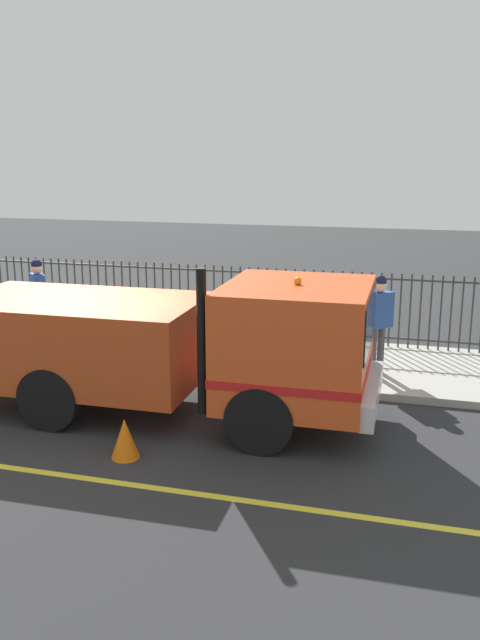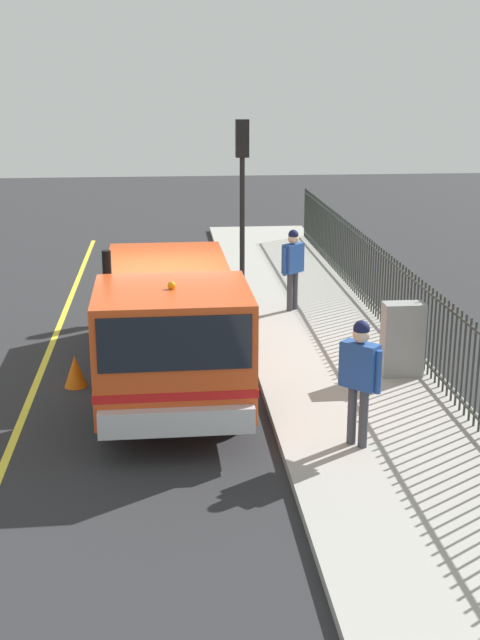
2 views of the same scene
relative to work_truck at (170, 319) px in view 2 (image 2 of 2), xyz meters
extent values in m
plane|color=#2B2B2D|center=(-0.06, 1.35, -1.24)|extent=(58.75, 58.75, 0.00)
cube|color=#A3A099|center=(3.06, 1.35, -1.17)|extent=(3.15, 26.70, 0.13)
cube|color=yellow|center=(-2.32, 1.35, -1.23)|extent=(0.12, 24.03, 0.01)
cube|color=#D84C1E|center=(0.03, -1.71, 0.09)|extent=(2.25, 2.11, 1.70)
cube|color=black|center=(0.03, -1.71, 0.47)|extent=(2.07, 2.15, 0.75)
cube|color=#B8411A|center=(-0.03, 1.79, -0.11)|extent=(2.27, 3.93, 1.30)
cube|color=silver|center=(0.04, -2.83, -0.61)|extent=(2.11, 0.23, 0.36)
cube|color=red|center=(0.03, -1.71, -0.28)|extent=(2.27, 2.13, 0.12)
cylinder|color=black|center=(1.01, -1.38, -0.76)|extent=(0.31, 0.96, 0.96)
cylinder|color=black|center=(-0.96, -1.41, -0.76)|extent=(0.31, 0.96, 0.96)
cylinder|color=black|center=(0.96, 1.81, -0.76)|extent=(0.31, 0.96, 0.96)
cylinder|color=black|center=(-1.01, 1.78, -0.76)|extent=(0.31, 0.96, 0.96)
sphere|color=orange|center=(0.03, -1.71, 1.00)|extent=(0.12, 0.12, 0.12)
cylinder|color=black|center=(-0.95, -0.59, 0.27)|extent=(0.14, 0.14, 2.04)
cube|color=#264C99|center=(2.54, -2.71, 0.07)|extent=(0.53, 0.52, 0.64)
sphere|color=beige|center=(2.54, -2.71, 0.51)|extent=(0.24, 0.24, 0.24)
sphere|color=#14193F|center=(2.54, -2.71, 0.60)|extent=(0.23, 0.23, 0.23)
cylinder|color=#3F3F47|center=(2.60, -2.78, -0.67)|extent=(0.13, 0.13, 0.86)
cylinder|color=#3F3F47|center=(2.47, -2.65, -0.67)|extent=(0.13, 0.13, 0.86)
cylinder|color=#264C99|center=(2.74, -2.91, 0.04)|extent=(0.09, 0.09, 0.61)
cylinder|color=#264C99|center=(2.33, -2.52, 0.04)|extent=(0.09, 0.09, 0.61)
cube|color=#264C99|center=(2.70, 4.23, 0.06)|extent=(0.52, 0.51, 0.63)
sphere|color=beige|center=(2.70, 4.23, 0.49)|extent=(0.23, 0.23, 0.23)
sphere|color=#14193F|center=(2.70, 4.23, 0.57)|extent=(0.22, 0.22, 0.22)
cylinder|color=#3F3F47|center=(2.77, 4.29, -0.68)|extent=(0.13, 0.13, 0.84)
cylinder|color=#3F3F47|center=(2.63, 4.17, -0.68)|extent=(0.13, 0.13, 0.84)
cylinder|color=#264C99|center=(2.91, 4.42, 0.02)|extent=(0.09, 0.09, 0.60)
cylinder|color=#264C99|center=(2.49, 4.04, 0.02)|extent=(0.09, 0.09, 0.60)
cylinder|color=#2D332D|center=(4.40, -2.23, -0.33)|extent=(0.04, 0.04, 1.54)
cylinder|color=#2D332D|center=(4.40, -2.03, -0.33)|extent=(0.04, 0.04, 1.54)
cylinder|color=#2D332D|center=(4.40, -1.83, -0.33)|extent=(0.04, 0.04, 1.54)
cylinder|color=#2D332D|center=(4.40, -1.63, -0.33)|extent=(0.04, 0.04, 1.54)
cylinder|color=#2D332D|center=(4.40, -1.43, -0.33)|extent=(0.04, 0.04, 1.54)
cylinder|color=#2D332D|center=(4.40, -1.23, -0.33)|extent=(0.04, 0.04, 1.54)
cylinder|color=#2D332D|center=(4.40, -1.03, -0.33)|extent=(0.04, 0.04, 1.54)
cylinder|color=#2D332D|center=(4.40, -0.84, -0.33)|extent=(0.04, 0.04, 1.54)
cylinder|color=#2D332D|center=(4.40, -0.64, -0.33)|extent=(0.04, 0.04, 1.54)
cylinder|color=#2D332D|center=(4.40, -0.44, -0.33)|extent=(0.04, 0.04, 1.54)
cylinder|color=#2D332D|center=(4.40, -0.24, -0.33)|extent=(0.04, 0.04, 1.54)
cylinder|color=#2D332D|center=(4.40, -0.04, -0.33)|extent=(0.04, 0.04, 1.54)
cylinder|color=#2D332D|center=(4.40, 0.16, -0.33)|extent=(0.04, 0.04, 1.54)
cylinder|color=#2D332D|center=(4.40, 0.36, -0.33)|extent=(0.04, 0.04, 1.54)
cylinder|color=#2D332D|center=(4.40, 0.56, -0.33)|extent=(0.04, 0.04, 1.54)
cylinder|color=#2D332D|center=(4.40, 0.76, -0.33)|extent=(0.04, 0.04, 1.54)
cylinder|color=#2D332D|center=(4.40, 0.96, -0.33)|extent=(0.04, 0.04, 1.54)
cylinder|color=#2D332D|center=(4.40, 1.16, -0.33)|extent=(0.04, 0.04, 1.54)
cylinder|color=#2D332D|center=(4.40, 1.35, -0.33)|extent=(0.04, 0.04, 1.54)
cylinder|color=#2D332D|center=(4.40, 1.55, -0.33)|extent=(0.04, 0.04, 1.54)
cylinder|color=#2D332D|center=(4.40, 1.75, -0.33)|extent=(0.04, 0.04, 1.54)
cylinder|color=#2D332D|center=(4.40, 1.95, -0.33)|extent=(0.04, 0.04, 1.54)
cylinder|color=#2D332D|center=(4.40, 2.15, -0.33)|extent=(0.04, 0.04, 1.54)
cylinder|color=#2D332D|center=(4.40, 2.35, -0.33)|extent=(0.04, 0.04, 1.54)
cylinder|color=#2D332D|center=(4.40, 2.55, -0.33)|extent=(0.04, 0.04, 1.54)
cylinder|color=#2D332D|center=(4.40, 2.75, -0.33)|extent=(0.04, 0.04, 1.54)
cylinder|color=#2D332D|center=(4.40, 2.95, -0.33)|extent=(0.04, 0.04, 1.54)
cylinder|color=#2D332D|center=(4.40, 3.15, -0.33)|extent=(0.04, 0.04, 1.54)
cylinder|color=#2D332D|center=(4.40, 3.35, -0.33)|extent=(0.04, 0.04, 1.54)
cylinder|color=#2D332D|center=(4.40, 3.55, -0.33)|extent=(0.04, 0.04, 1.54)
cylinder|color=#2D332D|center=(4.40, 3.74, -0.33)|extent=(0.04, 0.04, 1.54)
cylinder|color=#2D332D|center=(4.40, 3.94, -0.33)|extent=(0.04, 0.04, 1.54)
cylinder|color=#2D332D|center=(4.40, 4.14, -0.33)|extent=(0.04, 0.04, 1.54)
cylinder|color=#2D332D|center=(4.40, 4.34, -0.33)|extent=(0.04, 0.04, 1.54)
cylinder|color=#2D332D|center=(4.40, 4.54, -0.33)|extent=(0.04, 0.04, 1.54)
cylinder|color=#2D332D|center=(4.40, 4.74, -0.33)|extent=(0.04, 0.04, 1.54)
cylinder|color=#2D332D|center=(4.40, 4.94, -0.33)|extent=(0.04, 0.04, 1.54)
cylinder|color=#2D332D|center=(4.40, 5.14, -0.33)|extent=(0.04, 0.04, 1.54)
cylinder|color=#2D332D|center=(4.40, 5.34, -0.33)|extent=(0.04, 0.04, 1.54)
cylinder|color=#2D332D|center=(4.40, 5.54, -0.33)|extent=(0.04, 0.04, 1.54)
cylinder|color=#2D332D|center=(4.40, 5.74, -0.33)|extent=(0.04, 0.04, 1.54)
cylinder|color=#2D332D|center=(4.40, 5.93, -0.33)|extent=(0.04, 0.04, 1.54)
cylinder|color=#2D332D|center=(4.40, 6.13, -0.33)|extent=(0.04, 0.04, 1.54)
cylinder|color=#2D332D|center=(4.40, 6.33, -0.33)|extent=(0.04, 0.04, 1.54)
cylinder|color=#2D332D|center=(4.40, 6.53, -0.33)|extent=(0.04, 0.04, 1.54)
cylinder|color=#2D332D|center=(4.40, 6.73, -0.33)|extent=(0.04, 0.04, 1.54)
cylinder|color=#2D332D|center=(4.40, 6.93, -0.33)|extent=(0.04, 0.04, 1.54)
cylinder|color=#2D332D|center=(4.40, 7.13, -0.33)|extent=(0.04, 0.04, 1.54)
cylinder|color=#2D332D|center=(4.40, 7.33, -0.33)|extent=(0.04, 0.04, 1.54)
cylinder|color=#2D332D|center=(4.40, 7.53, -0.33)|extent=(0.04, 0.04, 1.54)
cylinder|color=#2D332D|center=(4.40, 7.73, -0.33)|extent=(0.04, 0.04, 1.54)
cylinder|color=#2D332D|center=(4.40, 7.93, -0.33)|extent=(0.04, 0.04, 1.54)
cylinder|color=#2D332D|center=(4.40, 8.12, -0.33)|extent=(0.04, 0.04, 1.54)
cylinder|color=#2D332D|center=(4.40, 8.32, -0.33)|extent=(0.04, 0.04, 1.54)
cylinder|color=#2D332D|center=(4.40, 8.52, -0.33)|extent=(0.04, 0.04, 1.54)
cylinder|color=#2D332D|center=(4.40, 8.72, -0.33)|extent=(0.04, 0.04, 1.54)
cylinder|color=#2D332D|center=(4.40, 8.92, -0.33)|extent=(0.04, 0.04, 1.54)
cylinder|color=#2D332D|center=(4.40, 9.12, -0.33)|extent=(0.04, 0.04, 1.54)
cylinder|color=#2D332D|center=(4.40, 9.32, -0.33)|extent=(0.04, 0.04, 1.54)
cylinder|color=#2D332D|center=(4.40, 9.52, -0.33)|extent=(0.04, 0.04, 1.54)
cylinder|color=#2D332D|center=(4.40, 9.72, -0.33)|extent=(0.04, 0.04, 1.54)
cylinder|color=#2D332D|center=(4.40, 9.92, -0.33)|extent=(0.04, 0.04, 1.54)
cylinder|color=#2D332D|center=(4.40, 10.12, -0.33)|extent=(0.04, 0.04, 1.54)
cylinder|color=#2D332D|center=(4.40, 10.31, -0.33)|extent=(0.04, 0.04, 1.54)
cylinder|color=#2D332D|center=(4.40, 10.51, -0.33)|extent=(0.04, 0.04, 1.54)
cylinder|color=#2D332D|center=(4.40, 10.71, -0.33)|extent=(0.04, 0.04, 1.54)
cylinder|color=#2D332D|center=(4.40, 10.91, -0.33)|extent=(0.04, 0.04, 1.54)
cylinder|color=#2D332D|center=(4.40, 11.11, -0.33)|extent=(0.04, 0.04, 1.54)
cylinder|color=#2D332D|center=(4.40, 11.31, -0.33)|extent=(0.04, 0.04, 1.54)
cylinder|color=#2D332D|center=(4.40, 11.51, -0.33)|extent=(0.04, 0.04, 1.54)
cylinder|color=#2D332D|center=(4.40, 11.71, -0.33)|extent=(0.04, 0.04, 1.54)
cylinder|color=#2D332D|center=(4.40, 11.91, -0.33)|extent=(0.04, 0.04, 1.54)
cylinder|color=#2D332D|center=(4.40, 12.11, -0.33)|extent=(0.04, 0.04, 1.54)
cylinder|color=#2D332D|center=(4.40, 12.31, -0.33)|extent=(0.04, 0.04, 1.54)
cylinder|color=#2D332D|center=(4.40, 12.50, -0.33)|extent=(0.04, 0.04, 1.54)
cylinder|color=#2D332D|center=(4.40, 12.70, -0.33)|extent=(0.04, 0.04, 1.54)
cube|color=#2D332D|center=(4.40, 1.35, 0.31)|extent=(0.04, 22.70, 0.04)
cube|color=#2D332D|center=(4.40, 1.35, -0.92)|extent=(0.04, 22.70, 0.04)
cylinder|color=black|center=(1.77, 6.06, 0.89)|extent=(0.12, 0.12, 3.99)
cube|color=black|center=(1.77, 6.06, 2.46)|extent=(0.30, 0.22, 0.85)
sphere|color=red|center=(1.77, 6.06, 2.72)|extent=(0.16, 0.16, 0.16)
sphere|color=yellow|center=(1.77, 6.06, 2.46)|extent=(0.16, 0.16, 0.16)
sphere|color=green|center=(1.77, 6.06, 2.21)|extent=(0.16, 0.16, 0.16)
cube|color=gray|center=(3.93, 0.00, -0.46)|extent=(0.70, 0.37, 1.28)
cone|color=orange|center=(-1.62, 0.30, -0.96)|extent=(0.39, 0.39, 0.55)
camera|label=1|loc=(-9.20, -3.43, 2.73)|focal=37.35mm
camera|label=2|loc=(-0.06, -13.10, 3.85)|focal=46.51mm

